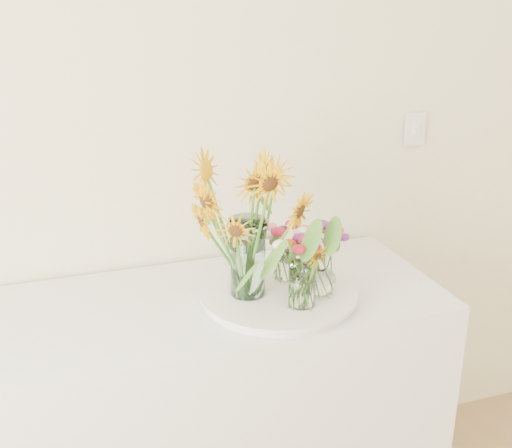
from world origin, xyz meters
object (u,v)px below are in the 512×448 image
counter (218,421)px  mason_jar (248,258)px  small_vase_c (286,264)px  small_vase_a (302,285)px  small_vase_b (321,272)px  tray (278,296)px

counter → mason_jar: size_ratio=5.77×
counter → small_vase_c: small_vase_c is taller
small_vase_a → counter: bearing=140.6°
counter → small_vase_b: 0.63m
tray → small_vase_a: size_ratio=3.38×
tray → small_vase_a: bearing=-72.9°
tray → small_vase_c: (0.06, 0.08, 0.07)m
counter → small_vase_a: bearing=-39.4°
counter → tray: (0.18, -0.07, 0.46)m
tray → small_vase_a: small_vase_a is taller
small_vase_c → counter: bearing=-178.1°
small_vase_b → small_vase_c: size_ratio=1.31×
tray → small_vase_a: (0.03, -0.10, 0.08)m
small_vase_b → small_vase_a: bearing=-145.4°
counter → small_vase_c: size_ratio=13.23×
small_vase_b → tray: bearing=158.6°
counter → small_vase_a: small_vase_a is taller
tray → small_vase_b: small_vase_b is taller
tray → small_vase_c: size_ratio=4.26×
mason_jar → small_vase_b: mason_jar is taller
tray → small_vase_c: 0.12m
small_vase_b → counter: bearing=158.7°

